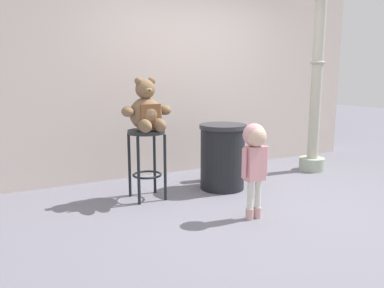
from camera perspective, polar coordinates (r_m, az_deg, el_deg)
name	(u,v)px	position (r m, az deg, el deg)	size (l,w,h in m)	color
ground_plane	(261,207)	(4.04, 10.34, -9.42)	(24.00, 24.00, 0.00)	slate
building_wall	(180,64)	(5.43, -1.78, 12.03)	(6.00, 0.30, 3.03)	beige
bar_stool_with_teddy	(147,150)	(4.15, -6.88, -0.85)	(0.40, 0.40, 0.77)	#252828
teddy_bear	(147,111)	(4.07, -6.87, 4.95)	(0.55, 0.49, 0.57)	brown
child_walking	(255,150)	(3.56, 9.48, -0.96)	(0.29, 0.23, 0.92)	#C99C95
trash_bin	(222,156)	(4.55, 4.63, -1.88)	(0.56, 0.56, 0.78)	black
lamppost	(316,99)	(5.61, 18.19, 6.49)	(0.36, 0.36, 2.63)	#A3B29A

